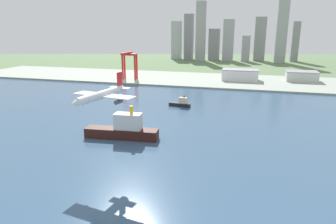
% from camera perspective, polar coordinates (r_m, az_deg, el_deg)
% --- Properties ---
extents(ground_plane, '(2400.00, 2400.00, 0.00)m').
position_cam_1_polar(ground_plane, '(316.66, 3.18, 0.30)').
color(ground_plane, '#5C774E').
extents(water_bay, '(840.00, 360.00, 0.15)m').
position_cam_1_polar(water_bay, '(260.81, 0.26, -2.95)').
color(water_bay, '#385675').
rests_on(water_bay, ground).
extents(industrial_pier, '(840.00, 140.00, 2.50)m').
position_cam_1_polar(industrial_pier, '(499.66, 8.05, 5.84)').
color(industrial_pier, '#9AA596').
rests_on(industrial_pier, ground).
extents(airplane_landing, '(38.63, 45.89, 14.77)m').
position_cam_1_polar(airplane_landing, '(177.45, -12.23, 3.05)').
color(airplane_landing, silver).
extents(cargo_ship, '(56.84, 16.82, 25.62)m').
position_cam_1_polar(cargo_ship, '(237.09, -8.17, -3.18)').
color(cargo_ship, '#381914').
rests_on(cargo_ship, water_bay).
extents(tugboat_small, '(23.93, 7.36, 12.94)m').
position_cam_1_polar(tugboat_small, '(330.64, 2.37, 1.63)').
color(tugboat_small, black).
rests_on(tugboat_small, water_bay).
extents(port_crane_red, '(23.28, 40.65, 42.87)m').
position_cam_1_polar(port_crane_red, '(496.46, -7.19, 9.50)').
color(port_crane_red, red).
rests_on(port_crane_red, industrial_pier).
extents(warehouse_main, '(55.41, 30.20, 16.87)m').
position_cam_1_polar(warehouse_main, '(498.79, 13.18, 6.71)').
color(warehouse_main, white).
rests_on(warehouse_main, industrial_pier).
extents(warehouse_annex, '(46.05, 33.48, 14.99)m').
position_cam_1_polar(warehouse_annex, '(521.97, 23.39, 6.12)').
color(warehouse_annex, silver).
rests_on(warehouse_annex, industrial_pier).
extents(distant_skyline, '(321.38, 68.52, 148.62)m').
position_cam_1_polar(distant_skyline, '(820.71, 11.67, 13.18)').
color(distant_skyline, '#A8AEB2').
rests_on(distant_skyline, ground).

